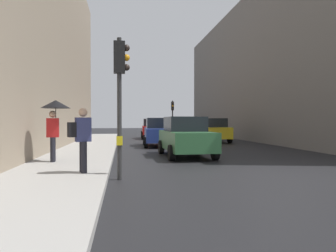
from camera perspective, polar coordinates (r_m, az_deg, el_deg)
name	(u,v)px	position (r m, az deg, el deg)	size (l,w,h in m)	color
ground_plane	(283,174)	(9.84, 20.32, -8.33)	(120.00, 120.00, 0.00)	black
sidewalk_kerb	(83,154)	(14.72, -15.41, -4.92)	(2.87, 40.00, 0.16)	#A8A5A0
building_facade_right	(302,73)	(30.31, 23.35, 8.90)	(12.00, 32.53, 11.62)	slate
traffic_light_far_median	(173,112)	(30.43, 0.84, 2.60)	(0.24, 0.43, 3.56)	#2D2D2D
traffic_light_near_left	(120,82)	(8.44, -8.76, 7.96)	(0.43, 0.25, 3.78)	#2D2D2D
car_green_estate	(186,137)	(13.80, 3.24, -1.96)	(2.12, 4.25, 1.76)	#2D6038
car_dark_suv	(182,127)	(37.62, 2.59, -0.12)	(2.22, 4.30, 1.76)	black
car_yellow_taxi	(212,130)	(23.34, 8.12, -0.78)	(2.04, 4.21, 1.76)	yellow
car_blue_van	(160,132)	(19.47, -1.55, -1.11)	(2.17, 4.28, 1.76)	navy
car_red_sedan	(153,129)	(27.70, -2.85, -0.50)	(2.17, 4.28, 1.76)	red
pedestrian_with_umbrella	(55,113)	(11.48, -20.04, 2.20)	(1.00, 1.00, 2.14)	black
pedestrian_with_grey_backpack	(81,136)	(8.80, -15.59, -1.79)	(0.66, 0.45, 1.77)	black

